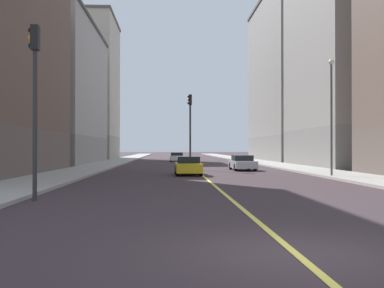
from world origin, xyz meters
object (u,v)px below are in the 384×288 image
car_yellow (188,166)px  car_white (177,157)px  building_left_far (293,79)px  building_right_distant (87,89)px  street_lamp_left_near (331,105)px  building_right_midblock (56,94)px  traffic_light_right_near (35,88)px  car_silver (242,163)px  building_left_mid (349,55)px  traffic_light_median_far (190,122)px

car_yellow → car_white: 31.55m
building_left_far → building_right_distant: (-32.14, 10.41, -0.29)m
street_lamp_left_near → building_right_midblock: bearing=131.8°
building_left_far → traffic_light_right_near: (-23.26, -50.04, -8.06)m
car_silver → building_left_far: bearing=66.6°
car_silver → car_yellow: 8.34m
building_right_distant → traffic_light_right_near: size_ratio=3.72×
building_left_far → building_right_midblock: size_ratio=1.05×
building_left_mid → car_yellow: size_ratio=5.46×
building_left_mid → car_white: bearing=133.6°
building_left_mid → street_lamp_left_near: (-7.90, -16.61, -6.77)m
building_right_midblock → traffic_light_right_near: 40.47m
building_left_far → car_yellow: size_ratio=5.81×
building_left_mid → traffic_light_right_near: building_left_mid is taller
building_right_midblock → car_silver: bearing=-40.6°
building_left_far → building_right_midblock: 34.11m
building_left_far → building_right_distant: bearing=162.1°
traffic_light_right_near → car_yellow: size_ratio=1.53×
car_white → traffic_light_right_near: bearing=-97.3°
building_left_far → car_silver: bearing=-113.4°
building_right_midblock → traffic_light_median_far: 22.79m
building_left_mid → car_white: size_ratio=5.05×
building_left_far → building_right_midblock: bearing=-161.4°
building_left_far → car_white: (-17.30, -3.18, -11.54)m
building_left_mid → car_silver: building_left_mid is taller
building_right_midblock → building_right_distant: bearing=90.0°
building_right_distant → car_silver: bearing=-62.4°
street_lamp_left_near → building_right_distant: bearing=116.6°
traffic_light_right_near → car_white: (5.96, 46.86, -3.48)m
traffic_light_median_far → car_white: size_ratio=1.46×
building_right_midblock → building_right_distant: size_ratio=0.97×
traffic_light_right_near → traffic_light_median_far: size_ratio=0.97×
building_left_far → traffic_light_right_near: building_left_far is taller
building_left_mid → traffic_light_median_far: size_ratio=3.46×
building_left_far → traffic_light_median_far: (-16.55, -26.86, -7.94)m
car_silver → car_yellow: bearing=-126.4°
car_white → building_right_distant: bearing=137.5°
building_right_midblock → street_lamp_left_near: building_right_midblock is taller
traffic_light_right_near → street_lamp_left_near: size_ratio=0.85×
building_right_distant → street_lamp_left_near: bearing=-63.4°
car_silver → car_yellow: size_ratio=1.06×
traffic_light_right_near → building_left_far: bearing=65.1°
car_white → building_right_midblock: bearing=-152.8°
building_right_distant → street_lamp_left_near: (24.25, -48.35, -7.21)m
building_right_midblock → car_silver: (20.05, -17.20, -7.90)m
traffic_light_median_far → car_yellow: traffic_light_median_far is taller
building_left_far → traffic_light_median_far: size_ratio=3.68×
street_lamp_left_near → car_silver: 11.52m
building_left_far → building_right_distant: size_ratio=1.02×
building_right_midblock → building_left_far: bearing=18.6°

